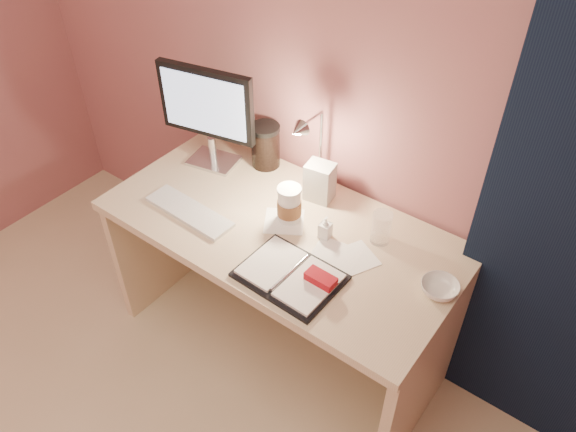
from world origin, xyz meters
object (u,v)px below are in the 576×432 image
Objects in this scene: coffee_cup at (289,205)px; keyboard at (189,212)px; clear_cup at (381,228)px; product_box at (320,182)px; monitor at (208,109)px; lotion_bottle at (325,227)px; dark_jar at (266,148)px; bowl at (440,288)px; planner at (292,275)px; desk_lamp at (308,148)px; desk at (292,256)px.

keyboard is at bearing -148.24° from coffee_cup.
product_box is at bearing 167.41° from clear_cup.
lotion_bottle is at bearing -20.78° from monitor.
product_box reaches higher than keyboard.
monitor is at bearing -179.76° from clear_cup.
dark_jar reaches higher than keyboard.
bowl is 0.64m from product_box.
monitor is 2.58× the size of dark_jar.
monitor reaches higher than planner.
lotion_bottle is at bearing -179.53° from bowl.
planner is at bearing -51.16° from coffee_cup.
planner is 2.72× the size of clear_cup.
clear_cup reaches higher than keyboard.
bowl is at bearing 30.93° from planner.
product_box is 0.16m from desk_lamp.
product_box is (0.35, 0.39, 0.07)m from keyboard.
desk_lamp is (-0.05, -0.01, 0.15)m from product_box.
desk is 3.11× the size of monitor.
keyboard is 1.06× the size of desk_lamp.
clear_cup reaches higher than desk.
clear_cup is (0.84, 0.00, -0.20)m from monitor.
coffee_cup reaches higher than lotion_bottle.
desk_lamp reaches higher than clear_cup.
keyboard is at bearing -167.59° from bowl.
keyboard is 1.11× the size of planner.
monitor is (-0.49, 0.08, 0.49)m from desk.
monitor is 1.28× the size of planner.
coffee_cup is 0.42× the size of desk_lamp.
dark_jar is (-0.64, 0.12, 0.02)m from clear_cup.
monitor is at bearing 175.01° from bowl.
dark_jar is at bearing 137.80° from planner.
planner is at bearing -1.62° from keyboard.
coffee_cup is 0.88× the size of dark_jar.
clear_cup is 0.33m from product_box.
lotion_bottle is at bearing -26.23° from dark_jar.
planner is 2.70× the size of bowl.
desk is at bearing 128.16° from planner.
coffee_cup reaches higher than desk.
coffee_cup is 0.18m from product_box.
product_box is at bearing 164.14° from bowl.
planner is at bearing -112.93° from clear_cup.
coffee_cup reaches higher than bowl.
desk is 0.48m from dark_jar.
bowl is (0.63, 0.00, -0.05)m from coffee_cup.
monitor is 0.54m from coffee_cup.
desk_lamp is at bearing 101.73° from coffee_cup.
monitor reaches higher than coffee_cup.
product_box reaches higher than coffee_cup.
dark_jar is 0.32m from product_box.
desk_lamp is (-0.03, 0.14, 0.45)m from desk.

